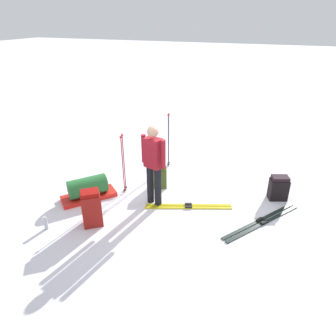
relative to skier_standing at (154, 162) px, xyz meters
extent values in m
plane|color=white|center=(0.33, -0.18, -0.95)|extent=(80.00, 80.00, 0.00)
cylinder|color=black|center=(-0.02, -0.10, -0.53)|extent=(0.14, 0.14, 0.85)
cylinder|color=black|center=(0.02, 0.10, -0.53)|extent=(0.14, 0.14, 0.85)
cube|color=maroon|center=(0.00, 0.00, 0.20)|extent=(0.30, 0.38, 0.60)
cylinder|color=maroon|center=(-0.06, -0.23, 0.23)|extent=(0.09, 0.09, 0.58)
cylinder|color=maroon|center=(0.06, 0.23, 0.23)|extent=(0.09, 0.09, 0.58)
sphere|color=tan|center=(0.00, 0.00, 0.64)|extent=(0.22, 0.22, 0.22)
cube|color=black|center=(0.11, -2.22, -0.94)|extent=(1.65, 1.17, 0.02)
cube|color=black|center=(0.11, -2.22, -0.92)|extent=(0.15, 0.13, 0.03)
cube|color=black|center=(0.16, -2.13, -0.94)|extent=(1.65, 1.17, 0.02)
cube|color=black|center=(0.16, -2.13, -0.92)|extent=(0.15, 0.13, 0.03)
cube|color=gold|center=(0.17, -0.69, -0.94)|extent=(0.70, 1.68, 0.02)
cube|color=black|center=(0.17, -0.69, -0.92)|extent=(0.11, 0.15, 0.03)
cube|color=gold|center=(0.07, -0.73, -0.94)|extent=(0.70, 1.68, 0.02)
cube|color=black|center=(0.07, -0.73, -0.92)|extent=(0.11, 0.15, 0.03)
cube|color=black|center=(1.11, -2.38, -0.73)|extent=(0.37, 0.44, 0.46)
cube|color=black|center=(1.11, -2.38, -0.46)|extent=(0.33, 0.40, 0.08)
cube|color=maroon|center=(-1.08, 0.78, -0.63)|extent=(0.44, 0.45, 0.64)
cube|color=#960D0A|center=(-1.08, 0.78, -0.27)|extent=(0.39, 0.40, 0.08)
cube|color=#40541F|center=(0.67, 0.16, -0.73)|extent=(0.35, 0.39, 0.46)
cube|color=#3E5C13|center=(0.67, 0.16, -0.46)|extent=(0.31, 0.35, 0.08)
cylinder|color=black|center=(1.71, 0.35, -0.28)|extent=(0.02, 0.02, 1.34)
sphere|color=#A51919|center=(1.71, 0.35, 0.42)|extent=(0.05, 0.05, 0.05)
cylinder|color=black|center=(1.71, 0.35, -0.89)|extent=(0.07, 0.07, 0.01)
cylinder|color=black|center=(1.80, 0.38, -0.28)|extent=(0.02, 0.02, 1.34)
sphere|color=#A51919|center=(1.80, 0.38, 0.42)|extent=(0.05, 0.05, 0.05)
cylinder|color=black|center=(1.80, 0.38, -0.89)|extent=(0.07, 0.07, 0.01)
cylinder|color=maroon|center=(0.14, 0.78, -0.31)|extent=(0.02, 0.02, 1.28)
sphere|color=#A51919|center=(0.14, 0.78, 0.36)|extent=(0.05, 0.05, 0.05)
cylinder|color=black|center=(0.14, 0.78, -0.89)|extent=(0.07, 0.07, 0.01)
cylinder|color=maroon|center=(0.26, 0.82, -0.31)|extent=(0.02, 0.02, 1.28)
sphere|color=#A51919|center=(0.26, 0.82, 0.36)|extent=(0.05, 0.05, 0.05)
cylinder|color=black|center=(0.26, 0.82, -0.89)|extent=(0.07, 0.07, 0.01)
cube|color=red|center=(-0.34, 1.39, -0.91)|extent=(1.15, 1.08, 0.09)
cylinder|color=#266931|center=(-0.34, 1.39, -0.66)|extent=(0.86, 0.82, 0.40)
cylinder|color=#B0B1BD|center=(-1.51, 1.51, -0.82)|extent=(0.07, 0.07, 0.26)
camera|label=1|loc=(-4.90, -2.22, 2.58)|focal=32.47mm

